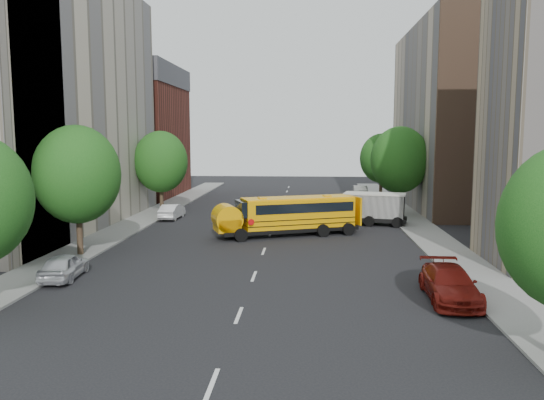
# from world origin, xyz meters

# --- Properties ---
(ground) EXTENTS (120.00, 120.00, 0.00)m
(ground) POSITION_xyz_m (0.00, 0.00, 0.00)
(ground) COLOR black
(ground) RESTS_ON ground
(sidewalk_left) EXTENTS (3.00, 80.00, 0.12)m
(sidewalk_left) POSITION_xyz_m (-11.50, 5.00, 0.06)
(sidewalk_left) COLOR slate
(sidewalk_left) RESTS_ON ground
(sidewalk_right) EXTENTS (3.00, 80.00, 0.12)m
(sidewalk_right) POSITION_xyz_m (11.50, 5.00, 0.06)
(sidewalk_right) COLOR slate
(sidewalk_right) RESTS_ON ground
(lane_markings) EXTENTS (0.15, 64.00, 0.01)m
(lane_markings) POSITION_xyz_m (0.00, 10.00, 0.01)
(lane_markings) COLOR silver
(lane_markings) RESTS_ON ground
(building_left_cream) EXTENTS (10.00, 26.00, 20.00)m
(building_left_cream) POSITION_xyz_m (-18.00, 6.00, 10.00)
(building_left_cream) COLOR #C0B49A
(building_left_cream) RESTS_ON ground
(building_left_redbrick) EXTENTS (10.00, 15.00, 13.00)m
(building_left_redbrick) POSITION_xyz_m (-18.00, 28.00, 6.50)
(building_left_redbrick) COLOR maroon
(building_left_redbrick) RESTS_ON ground
(building_right_far) EXTENTS (10.00, 22.00, 18.00)m
(building_right_far) POSITION_xyz_m (18.00, 20.00, 9.00)
(building_right_far) COLOR tan
(building_right_far) RESTS_ON ground
(building_right_sidewall) EXTENTS (10.10, 0.30, 18.00)m
(building_right_sidewall) POSITION_xyz_m (18.00, 9.00, 9.00)
(building_right_sidewall) COLOR brown
(building_right_sidewall) RESTS_ON ground
(street_tree_1) EXTENTS (5.12, 5.12, 7.90)m
(street_tree_1) POSITION_xyz_m (-11.00, -4.00, 4.95)
(street_tree_1) COLOR #38281C
(street_tree_1) RESTS_ON ground
(street_tree_2) EXTENTS (4.99, 4.99, 7.71)m
(street_tree_2) POSITION_xyz_m (-11.00, 14.00, 4.83)
(street_tree_2) COLOR #38281C
(street_tree_2) RESTS_ON ground
(street_tree_4) EXTENTS (5.25, 5.25, 8.10)m
(street_tree_4) POSITION_xyz_m (11.00, 14.00, 5.08)
(street_tree_4) COLOR #38281C
(street_tree_4) RESTS_ON ground
(street_tree_5) EXTENTS (4.86, 4.86, 7.51)m
(street_tree_5) POSITION_xyz_m (11.00, 26.00, 4.70)
(street_tree_5) COLOR #38281C
(street_tree_5) RESTS_ON ground
(school_bus) EXTENTS (10.29, 5.83, 2.87)m
(school_bus) POSITION_xyz_m (1.29, 3.45, 1.60)
(school_bus) COLOR black
(school_bus) RESTS_ON ground
(safari_truck) EXTENTS (6.42, 3.48, 2.61)m
(safari_truck) POSITION_xyz_m (7.77, 8.76, 1.38)
(safari_truck) COLOR black
(safari_truck) RESTS_ON ground
(parked_car_0) EXTENTS (1.93, 4.05, 1.33)m
(parked_car_0) POSITION_xyz_m (-9.60, -9.12, 0.67)
(parked_car_0) COLOR #B2B4B9
(parked_car_0) RESTS_ON ground
(parked_car_1) EXTENTS (1.51, 4.05, 1.32)m
(parked_car_1) POSITION_xyz_m (-9.14, 10.57, 0.66)
(parked_car_1) COLOR silver
(parked_car_1) RESTS_ON ground
(parked_car_3) EXTENTS (2.17, 5.12, 1.47)m
(parked_car_3) POSITION_xyz_m (9.06, -11.35, 0.74)
(parked_car_3) COLOR maroon
(parked_car_3) RESTS_ON ground
(parked_car_5) EXTENTS (1.58, 4.44, 1.46)m
(parked_car_5) POSITION_xyz_m (8.80, 26.97, 0.73)
(parked_car_5) COLOR gray
(parked_car_5) RESTS_ON ground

